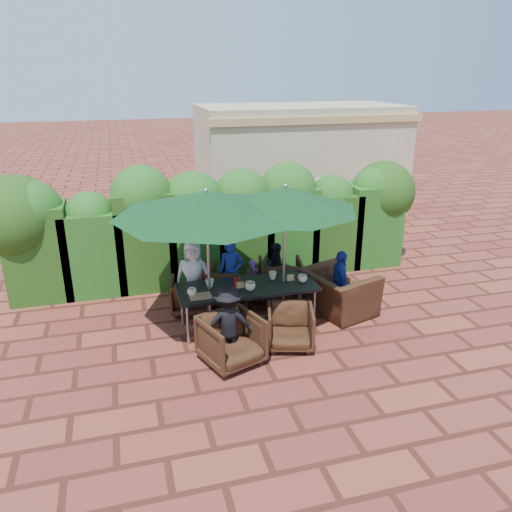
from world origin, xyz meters
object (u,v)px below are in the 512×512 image
object	(u,v)px
dining_table	(248,290)
chair_far_mid	(230,284)
chair_far_left	(190,293)
umbrella_left	(206,203)
chair_far_right	(281,277)
chair_near_right	(290,325)
umbrella_right	(285,199)
chair_near_left	(231,338)
chair_end_right	(339,286)

from	to	relation	value
dining_table	chair_far_mid	world-z (taller)	chair_far_mid
chair_far_left	chair_far_mid	size ratio (longest dim) A/B	0.89
umbrella_left	chair_far_right	world-z (taller)	umbrella_left
chair_near_right	chair_far_mid	bearing A→B (deg)	123.63
umbrella_right	chair_near_right	distance (m)	2.05
chair_far_right	chair_near_right	bearing A→B (deg)	88.29
umbrella_left	chair_far_right	bearing A→B (deg)	30.51
dining_table	chair_far_right	xyz separation A→B (m)	(0.92, 0.98, -0.26)
chair_far_left	chair_far_right	bearing A→B (deg)	-164.55
chair_far_left	chair_near_right	distance (m)	2.15
chair_far_mid	umbrella_right	bearing A→B (deg)	151.07
dining_table	chair_far_right	world-z (taller)	chair_far_right
chair_far_mid	chair_far_left	bearing A→B (deg)	30.91
umbrella_left	chair_far_left	world-z (taller)	umbrella_left
chair_far_mid	chair_near_left	distance (m)	2.06
umbrella_left	chair_near_right	bearing A→B (deg)	-38.66
umbrella_left	chair_near_left	xyz separation A→B (m)	(0.11, -1.12, -1.80)
chair_near_left	chair_end_right	world-z (taller)	chair_end_right
chair_near_right	dining_table	bearing A→B (deg)	135.84
chair_near_right	chair_end_right	distance (m)	1.54
dining_table	chair_far_left	size ratio (longest dim) A/B	3.33
chair_near_left	chair_near_right	size ratio (longest dim) A/B	1.13
chair_near_right	chair_end_right	size ratio (longest dim) A/B	0.61
umbrella_left	chair_far_mid	xyz separation A→B (m)	(0.55, 0.89, -1.82)
umbrella_left	umbrella_right	size ratio (longest dim) A/B	1.22
dining_table	chair_far_left	xyz separation A→B (m)	(-0.87, 0.83, -0.32)
umbrella_left	chair_far_right	size ratio (longest dim) A/B	3.63
umbrella_left	umbrella_right	distance (m)	1.30
umbrella_left	chair_far_left	distance (m)	2.03
dining_table	chair_far_right	distance (m)	1.37
chair_far_mid	chair_end_right	world-z (taller)	chair_end_right
umbrella_right	chair_far_mid	size ratio (longest dim) A/B	3.09
umbrella_left	chair_end_right	xyz separation A→B (m)	(2.37, 0.00, -1.69)
umbrella_left	chair_near_left	bearing A→B (deg)	-84.17
chair_far_left	chair_end_right	world-z (taller)	chair_end_right
dining_table	chair_far_left	world-z (taller)	dining_table
chair_far_right	chair_near_left	size ratio (longest dim) A/B	0.99
chair_near_right	chair_end_right	xyz separation A→B (m)	(1.24, 0.90, 0.16)
umbrella_right	chair_near_left	bearing A→B (deg)	-137.30
chair_far_right	umbrella_left	bearing A→B (deg)	42.24
chair_far_right	dining_table	bearing A→B (deg)	58.67
chair_end_right	umbrella_left	bearing A→B (deg)	72.97
chair_far_mid	chair_end_right	xyz separation A→B (m)	(1.81, -0.89, 0.13)
umbrella_right	chair_far_mid	distance (m)	2.17
chair_near_right	chair_far_right	bearing A→B (deg)	92.55
umbrella_right	chair_end_right	world-z (taller)	umbrella_right
chair_far_mid	chair_far_right	distance (m)	1.01
chair_far_mid	chair_far_right	world-z (taller)	chair_far_right
chair_near_left	chair_near_right	distance (m)	1.04
chair_far_left	chair_near_right	xyz separation A→B (m)	(1.35, -1.67, 0.01)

